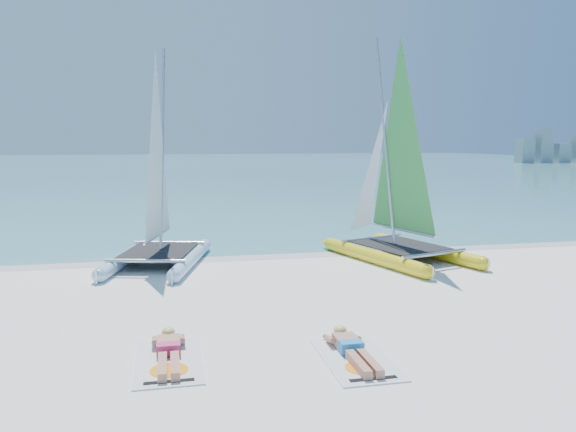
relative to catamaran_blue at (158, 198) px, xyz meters
name	(u,v)px	position (x,y,z in m)	size (l,w,h in m)	color
ground	(305,310)	(2.87, -4.88, -1.81)	(140.00, 140.00, 0.00)	white
sea	(188,166)	(2.87, 58.12, -1.80)	(140.00, 115.00, 0.01)	#7ABECC
wet_sand_strip	(260,255)	(2.87, 0.62, -1.81)	(140.00, 1.40, 0.01)	silver
distant_skyline	(559,149)	(56.58, 57.12, 0.13)	(14.00, 2.00, 5.00)	#929BA1
catamaran_blue	(158,198)	(0.00, 0.00, 0.00)	(3.16, 4.83, 6.07)	#BCE4F8
catamaran_yellow	(391,186)	(6.48, -0.38, 0.23)	(3.57, 5.22, 6.48)	#FEF41A
towel_a	(169,362)	(0.21, -7.01, -1.80)	(1.00, 1.85, 0.02)	white
sunbather_a	(169,350)	(0.21, -6.81, -1.69)	(0.37, 1.73, 0.26)	tan
towel_b	(356,359)	(3.02, -7.52, -1.80)	(1.00, 1.85, 0.02)	white
sunbather_b	(352,348)	(3.02, -7.33, -1.69)	(0.37, 1.73, 0.26)	tan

